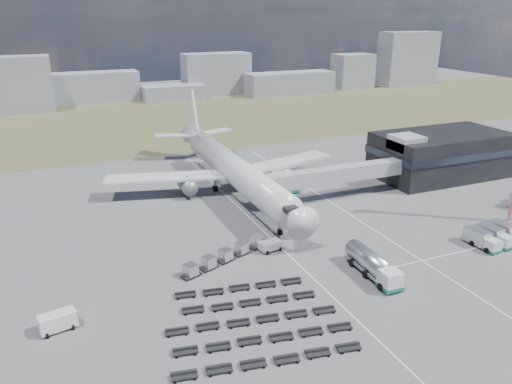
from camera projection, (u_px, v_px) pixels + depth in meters
name	position (u px, v px, depth m)	size (l,w,h in m)	color
ground	(305.00, 257.00, 77.49)	(420.00, 420.00, 0.00)	#565659
grass_strip	(154.00, 121.00, 172.55)	(420.00, 90.00, 0.01)	brown
lane_markings	(348.00, 239.00, 83.67)	(47.12, 110.00, 0.01)	silver
terminal	(441.00, 154.00, 113.92)	(30.40, 16.40, 11.00)	black
jet_bridge	(328.00, 176.00, 99.24)	(30.30, 3.80, 7.05)	#939399
airliner	(232.00, 168.00, 103.65)	(51.59, 64.53, 17.62)	silver
skyline	(123.00, 83.00, 202.53)	(312.07, 25.41, 25.95)	gray
fuel_tanker	(373.00, 265.00, 71.48)	(3.08, 11.07, 3.55)	silver
pushback_tug	(270.00, 246.00, 79.44)	(3.55, 1.99, 1.57)	silver
utility_van	(58.00, 322.00, 59.52)	(4.27, 1.93, 2.28)	silver
catering_truck	(289.00, 182.00, 106.38)	(3.85, 7.20, 3.14)	silver
service_trucks_near	(495.00, 236.00, 81.69)	(8.55, 6.69, 2.48)	silver
uld_row	(226.00, 255.00, 75.91)	(15.59, 7.60, 1.77)	black
baggage_dollies	(254.00, 321.00, 61.01)	(23.53, 20.10, 0.67)	black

